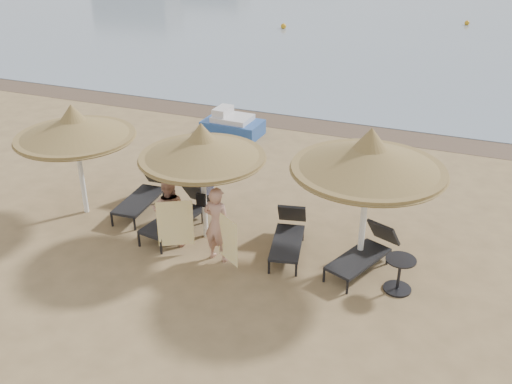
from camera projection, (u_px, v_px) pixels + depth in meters
ground at (195, 266)px, 12.26m from camera, size 160.00×160.00×0.00m
wet_sand_strip at (317, 125)px, 20.06m from camera, size 200.00×1.60×0.01m
palapa_left at (74, 128)px, 13.42m from camera, size 2.86×2.86×2.83m
palapa_center at (202, 148)px, 12.38m from camera, size 2.83×2.83×2.80m
palapa_right at (369, 158)px, 11.25m from camera, size 3.15×3.15×3.12m
lounger_far_left at (144, 193)px, 14.45m from camera, size 0.79×2.08×0.91m
lounger_near_left at (180, 212)px, 13.52m from camera, size 1.01×2.20×0.95m
lounger_near_right at (289, 234)px, 12.71m from camera, size 1.01×2.00×0.85m
lounger_far_right at (366, 251)px, 12.07m from camera, size 1.33×2.04×0.87m
side_table at (399, 275)px, 11.36m from camera, size 0.61×0.61×0.73m
person_left at (168, 206)px, 12.70m from camera, size 1.00×0.78×1.91m
person_right at (217, 219)px, 12.07m from camera, size 0.98×0.69×2.02m
towel_left at (175, 224)px, 12.38m from camera, size 0.69×0.41×1.10m
towel_right at (228, 239)px, 11.88m from camera, size 0.63×0.42×1.04m
bag_patterned at (207, 187)px, 13.00m from camera, size 0.30×0.16×0.36m
bag_dark at (201, 200)px, 12.79m from camera, size 0.21×0.07×0.30m
pedal_boat at (232, 125)px, 19.14m from camera, size 2.00×1.24×0.91m
buoy_left at (283, 26)px, 35.53m from camera, size 0.34×0.34×0.34m
buoy_mid at (467, 23)px, 36.59m from camera, size 0.32×0.32×0.32m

